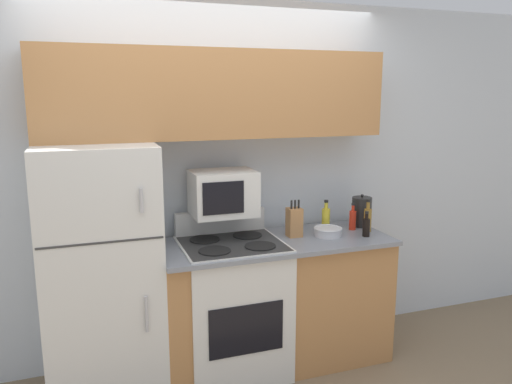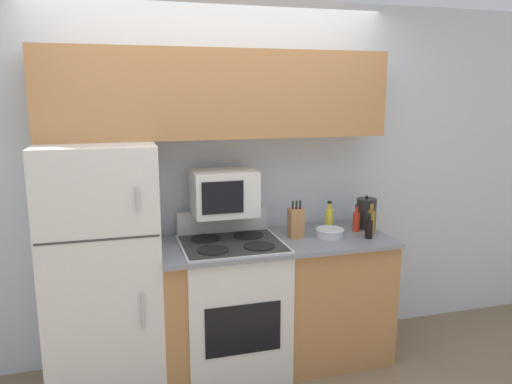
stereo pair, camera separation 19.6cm
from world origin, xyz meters
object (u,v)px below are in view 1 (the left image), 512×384
at_px(refrigerator, 102,273).
at_px(bottle_vinegar, 368,219).
at_px(bottle_hot_sauce, 353,219).
at_px(microwave, 223,193).
at_px(stove, 232,306).
at_px(bottle_soy_sauce, 366,227).
at_px(bottle_cooking_spray, 326,218).
at_px(bowl, 328,231).
at_px(knife_block, 294,222).
at_px(kettle, 362,212).

bearing_deg(refrigerator, bottle_vinegar, -1.62).
bearing_deg(bottle_hot_sauce, bottle_vinegar, -46.63).
bearing_deg(refrigerator, microwave, 7.29).
height_order(bottle_vinegar, bottle_hot_sauce, bottle_vinegar).
xyz_separation_m(stove, bottle_soy_sauce, (0.95, -0.13, 0.51)).
bearing_deg(bottle_soy_sauce, refrigerator, 174.90).
xyz_separation_m(stove, bottle_hot_sauce, (0.95, 0.05, 0.52)).
bearing_deg(bottle_cooking_spray, bowl, -112.47).
height_order(microwave, knife_block, microwave).
height_order(refrigerator, knife_block, refrigerator).
bearing_deg(bowl, refrigerator, 177.76).
distance_m(knife_block, bottle_cooking_spray, 0.31).
relative_size(refrigerator, bottle_vinegar, 6.71).
bearing_deg(bottle_soy_sauce, bottle_cooking_spray, 124.01).
distance_m(bowl, bottle_vinegar, 0.33).
relative_size(bottle_cooking_spray, bottle_soy_sauce, 1.22).
bearing_deg(kettle, bottle_vinegar, -104.83).
relative_size(bowl, bottle_soy_sauce, 1.12).
xyz_separation_m(refrigerator, bottle_vinegar, (1.86, -0.05, 0.20)).
distance_m(refrigerator, stove, 0.90).
bearing_deg(refrigerator, stove, -1.83).
bearing_deg(refrigerator, knife_block, 0.46).
xyz_separation_m(bowl, kettle, (0.36, 0.16, 0.08)).
xyz_separation_m(bowl, bottle_hot_sauce, (0.25, 0.09, 0.05)).
xyz_separation_m(refrigerator, kettle, (1.90, 0.10, 0.22)).
bearing_deg(knife_block, microwave, 169.13).
bearing_deg(stove, bottle_vinegar, -1.44).
bearing_deg(bottle_vinegar, bottle_hot_sauce, 133.37).
relative_size(stove, kettle, 4.40).
distance_m(stove, bottle_cooking_spray, 0.94).
bearing_deg(bottle_soy_sauce, knife_block, 160.46).
bearing_deg(bottle_vinegar, bottle_cooking_spray, 147.95).
height_order(stove, bottle_cooking_spray, bottle_cooking_spray).
height_order(microwave, bottle_vinegar, microwave).
xyz_separation_m(stove, bowl, (0.70, -0.03, 0.47)).
relative_size(stove, bottle_vinegar, 4.52).
xyz_separation_m(microwave, bottle_vinegar, (1.04, -0.16, -0.23)).
bearing_deg(kettle, bottle_hot_sauce, -149.49).
bearing_deg(bottle_vinegar, stove, 178.56).
relative_size(knife_block, bowl, 1.31).
xyz_separation_m(bottle_cooking_spray, kettle, (0.30, -0.01, 0.03)).
bearing_deg(bowl, microwave, 167.08).
bearing_deg(stove, knife_block, 4.52).
xyz_separation_m(knife_block, bottle_soy_sauce, (0.48, -0.17, -0.03)).
bearing_deg(bottle_vinegar, bottle_soy_sauce, -125.47).
relative_size(bowl, bottle_cooking_spray, 0.92).
bearing_deg(bottle_vinegar, knife_block, 173.51).
relative_size(refrigerator, microwave, 3.74).
relative_size(bottle_cooking_spray, kettle, 0.89).
distance_m(microwave, bottle_vinegar, 1.08).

